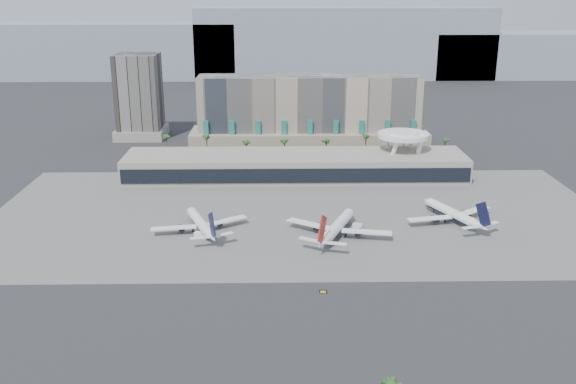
{
  "coord_description": "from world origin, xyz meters",
  "views": [
    {
      "loc": [
        -9.28,
        -200.21,
        93.54
      ],
      "look_at": [
        -4.9,
        40.0,
        14.94
      ],
      "focal_mm": 40.0,
      "sensor_mm": 36.0,
      "label": 1
    }
  ],
  "objects_px": {
    "airliner_right": "(453,214)",
    "taxiway_sign": "(323,292)",
    "airliner_left": "(201,223)",
    "service_vehicle_b": "(357,226)",
    "service_vehicle_a": "(201,235)",
    "airliner_centre": "(337,227)"
  },
  "relations": [
    {
      "from": "airliner_left",
      "to": "service_vehicle_b",
      "type": "xyz_separation_m",
      "value": [
        62.12,
        2.56,
        -2.56
      ]
    },
    {
      "from": "service_vehicle_a",
      "to": "taxiway_sign",
      "type": "distance_m",
      "value": 64.42
    },
    {
      "from": "taxiway_sign",
      "to": "service_vehicle_a",
      "type": "bearing_deg",
      "value": 138.65
    },
    {
      "from": "service_vehicle_a",
      "to": "airliner_centre",
      "type": "bearing_deg",
      "value": 14.15
    },
    {
      "from": "airliner_left",
      "to": "taxiway_sign",
      "type": "distance_m",
      "value": 69.69
    },
    {
      "from": "airliner_centre",
      "to": "airliner_right",
      "type": "bearing_deg",
      "value": 38.94
    },
    {
      "from": "airliner_right",
      "to": "airliner_left",
      "type": "bearing_deg",
      "value": 161.45
    },
    {
      "from": "airliner_right",
      "to": "service_vehicle_a",
      "type": "xyz_separation_m",
      "value": [
        -101.46,
        -15.19,
        -2.5
      ]
    },
    {
      "from": "airliner_left",
      "to": "airliner_centre",
      "type": "height_order",
      "value": "airliner_centre"
    },
    {
      "from": "taxiway_sign",
      "to": "airliner_centre",
      "type": "bearing_deg",
      "value": 85.42
    },
    {
      "from": "service_vehicle_b",
      "to": "airliner_right",
      "type": "bearing_deg",
      "value": 25.23
    },
    {
      "from": "airliner_left",
      "to": "service_vehicle_a",
      "type": "relative_size",
      "value": 8.14
    },
    {
      "from": "airliner_right",
      "to": "taxiway_sign",
      "type": "relative_size",
      "value": 16.17
    },
    {
      "from": "airliner_centre",
      "to": "taxiway_sign",
      "type": "bearing_deg",
      "value": -77.78
    },
    {
      "from": "airliner_centre",
      "to": "service_vehicle_a",
      "type": "height_order",
      "value": "airliner_centre"
    },
    {
      "from": "airliner_left",
      "to": "airliner_right",
      "type": "xyz_separation_m",
      "value": [
        102.03,
        8.75,
        0.14
      ]
    },
    {
      "from": "airliner_left",
      "to": "service_vehicle_b",
      "type": "relative_size",
      "value": 10.41
    },
    {
      "from": "airliner_right",
      "to": "service_vehicle_a",
      "type": "relative_size",
      "value": 8.35
    },
    {
      "from": "airliner_centre",
      "to": "airliner_right",
      "type": "height_order",
      "value": "airliner_centre"
    },
    {
      "from": "service_vehicle_a",
      "to": "taxiway_sign",
      "type": "relative_size",
      "value": 1.94
    },
    {
      "from": "airliner_left",
      "to": "airliner_right",
      "type": "bearing_deg",
      "value": -16.24
    },
    {
      "from": "airliner_centre",
      "to": "service_vehicle_a",
      "type": "distance_m",
      "value": 52.63
    }
  ]
}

